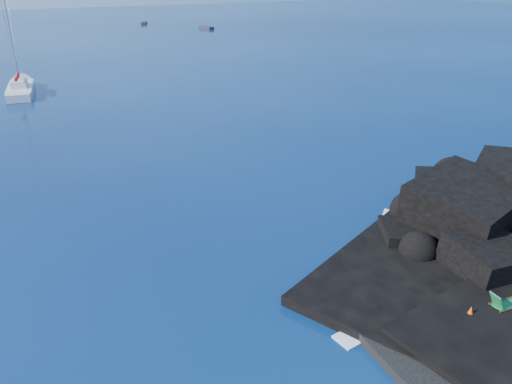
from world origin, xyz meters
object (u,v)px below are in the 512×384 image
Objects in this scene: deck_chair at (510,299)px; distant_boat_b at (206,29)px; sailboat at (21,94)px; sunbather at (470,322)px; marker_cone at (470,313)px; distant_boat_a at (144,24)px.

deck_chair reaches higher than distant_boat_b.
sailboat is 70.18m from distant_boat_b.
marker_cone is at bearing 8.83° from sunbather.
deck_chair is 0.96× the size of sunbather.
marker_cone reaches higher than sunbather.
sailboat is 8.48× the size of deck_chair.
sunbather is (-2.01, 0.13, -0.36)m from deck_chair.
marker_cone reaches higher than distant_boat_b.
deck_chair reaches higher than marker_cone.
distant_boat_b is (34.16, 104.58, -0.87)m from deck_chair.
distant_boat_b reaches higher than distant_boat_a.
sunbather is at bearing -70.10° from sailboat.
distant_boat_a is at bearing 86.73° from deck_chair.
sailboat is 52.52m from sunbather.
deck_chair is at bearing -119.99° from distant_boat_b.
sunbather reaches higher than distant_boat_b.
distant_boat_a is at bearing 46.22° from sunbather.
sailboat reaches higher than distant_boat_a.
distant_boat_b is (9.03, -19.11, 0.00)m from distant_boat_a.
sunbather is at bearing -121.00° from distant_boat_b.
marker_cone is at bearing -79.54° from distant_boat_a.
distant_boat_a is 21.14m from distant_boat_b.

